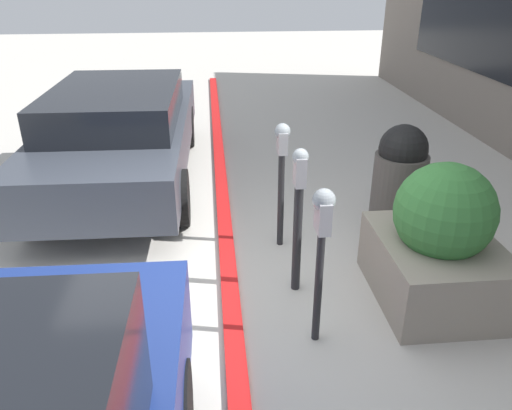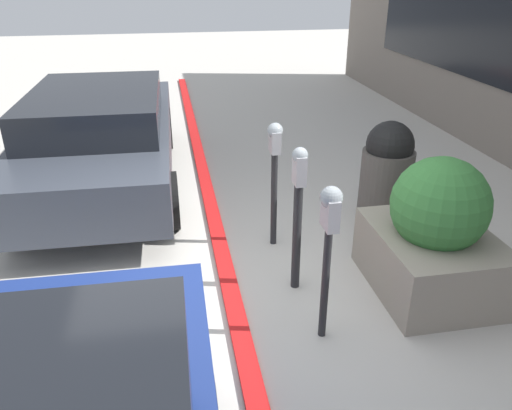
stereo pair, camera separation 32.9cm
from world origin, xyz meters
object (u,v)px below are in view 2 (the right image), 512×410
Objects in this scene: parking_meter_second at (298,203)px; trash_bin at (387,173)px; planter_box at (434,236)px; parking_meter_nearest at (329,229)px; parking_meter_middle at (275,161)px; parked_car_middle at (102,135)px.

parking_meter_second is 1.14× the size of trash_bin.
parking_meter_nearest is at bearing 111.96° from planter_box.
parking_meter_nearest is at bearing 144.70° from trash_bin.
parking_meter_second is at bearing 78.72° from planter_box.
parking_meter_nearest is at bearing -177.18° from parking_meter_middle.
parking_meter_second is 0.83m from parking_meter_middle.
parked_car_middle is at bearing 46.13° from planter_box.
parking_meter_second is 1.07× the size of planter_box.
planter_box is at bearing -130.89° from parking_meter_middle.
parked_car_middle is (1.92, 1.88, -0.23)m from parking_meter_middle.
planter_box is at bearing -68.04° from parking_meter_nearest.
trash_bin is at bearing -115.68° from parked_car_middle.
parking_meter_second is 3.35m from parked_car_middle.
parked_car_middle is 3.63m from trash_bin.
parked_car_middle is (3.45, 1.95, -0.25)m from parking_meter_nearest.
parking_meter_nearest is 3.97m from parked_car_middle.
trash_bin is at bearing -5.67° from planter_box.
parking_meter_second reaches higher than planter_box.
parking_meter_second is (0.70, 0.04, -0.11)m from parking_meter_nearest.
parking_meter_nearest is 0.71m from parking_meter_second.
parking_meter_second is 1.02× the size of parking_meter_middle.
trash_bin is (0.29, -1.36, -0.35)m from parking_meter_middle.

